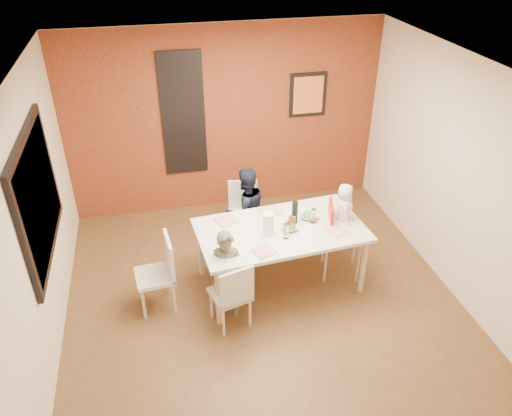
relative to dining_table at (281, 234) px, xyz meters
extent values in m
plane|color=brown|center=(-0.27, -0.19, -0.73)|extent=(4.50, 4.50, 0.00)
cube|color=white|center=(-0.27, -0.19, 1.97)|extent=(4.50, 4.50, 0.02)
cube|color=beige|center=(-0.27, 2.06, 0.62)|extent=(4.50, 0.02, 2.70)
cube|color=beige|center=(-0.27, -2.44, 0.62)|extent=(4.50, 0.02, 2.70)
cube|color=beige|center=(-2.52, -0.19, 0.62)|extent=(0.02, 4.50, 2.70)
cube|color=beige|center=(1.98, -0.19, 0.62)|extent=(0.02, 4.50, 2.70)
cube|color=maroon|center=(-0.27, 2.04, 0.62)|extent=(4.50, 0.02, 2.70)
cube|color=black|center=(-2.49, 0.01, 0.82)|extent=(0.05, 1.70, 1.30)
cube|color=black|center=(-2.48, 0.01, 0.82)|extent=(0.02, 1.55, 1.15)
cube|color=silver|center=(-0.87, 2.02, 0.77)|extent=(0.55, 0.03, 1.70)
cube|color=black|center=(-0.87, 2.02, 0.77)|extent=(0.60, 0.03, 1.76)
cube|color=black|center=(0.93, 2.02, 0.92)|extent=(0.54, 0.03, 0.64)
cube|color=orange|center=(0.93, 2.00, 0.92)|extent=(0.44, 0.01, 0.54)
cube|color=silver|center=(0.00, 0.00, 0.05)|extent=(2.00, 1.22, 0.04)
cylinder|color=#BEA98D|center=(-0.83, -0.52, -0.35)|extent=(0.06, 0.06, 0.76)
cylinder|color=#BEA98D|center=(-0.91, 0.37, -0.35)|extent=(0.06, 0.06, 0.76)
cylinder|color=#BEA98D|center=(0.91, -0.37, -0.35)|extent=(0.06, 0.06, 0.76)
cylinder|color=#BEA98D|center=(0.83, 0.52, -0.35)|extent=(0.06, 0.06, 0.76)
cube|color=beige|center=(-0.70, -0.53, -0.33)|extent=(0.48, 0.48, 0.04)
cube|color=beige|center=(-0.66, -0.70, -0.11)|extent=(0.38, 0.14, 0.44)
cylinder|color=beige|center=(-0.59, -0.33, -0.54)|extent=(0.03, 0.03, 0.38)
cylinder|color=beige|center=(-0.51, -0.64, -0.54)|extent=(0.03, 0.03, 0.38)
cylinder|color=beige|center=(-0.90, -0.42, -0.54)|extent=(0.03, 0.03, 0.38)
cylinder|color=beige|center=(-0.82, -0.72, -0.54)|extent=(0.03, 0.03, 0.38)
cube|color=silver|center=(-0.25, 0.97, -0.33)|extent=(0.45, 0.45, 0.04)
cube|color=silver|center=(-0.22, 1.15, -0.10)|extent=(0.39, 0.10, 0.45)
cylinder|color=#C7AF94|center=(-0.43, 0.84, -0.53)|extent=(0.03, 0.03, 0.39)
cylinder|color=#C7AF94|center=(-0.38, 1.16, -0.53)|extent=(0.03, 0.03, 0.39)
cylinder|color=#C7AF94|center=(-0.11, 0.79, -0.53)|extent=(0.03, 0.03, 0.39)
cylinder|color=#C7AF94|center=(-0.06, 1.10, -0.53)|extent=(0.03, 0.03, 0.39)
cube|color=white|center=(-1.48, -0.07, -0.30)|extent=(0.46, 0.46, 0.05)
cube|color=white|center=(-1.29, -0.05, -0.06)|extent=(0.08, 0.42, 0.47)
cylinder|color=beige|center=(-1.67, 0.08, -0.52)|extent=(0.03, 0.03, 0.41)
cylinder|color=beige|center=(-1.33, 0.11, -0.52)|extent=(0.03, 0.03, 0.41)
cylinder|color=beige|center=(-1.63, -0.26, -0.52)|extent=(0.03, 0.03, 0.41)
cylinder|color=beige|center=(-1.29, -0.23, -0.52)|extent=(0.03, 0.03, 0.41)
cube|color=red|center=(0.79, 0.03, -0.16)|extent=(0.43, 0.43, 0.05)
cube|color=red|center=(0.63, 0.08, 0.07)|extent=(0.12, 0.35, 0.41)
cube|color=red|center=(0.79, 0.03, -0.06)|extent=(0.43, 0.43, 0.02)
cylinder|color=#BEA78D|center=(0.92, -0.21, -0.46)|extent=(0.03, 0.03, 0.54)
cylinder|color=#BEA78D|center=(0.55, -0.10, -0.46)|extent=(0.03, 0.03, 0.54)
cylinder|color=#BEA78D|center=(1.03, 0.17, -0.46)|extent=(0.03, 0.03, 0.54)
cylinder|color=#BEA78D|center=(0.65, 0.27, -0.46)|extent=(0.03, 0.03, 0.54)
imported|color=brown|center=(-0.70, -0.37, -0.19)|extent=(0.44, 0.34, 1.08)
imported|color=black|center=(-0.25, 0.81, -0.14)|extent=(0.68, 0.60, 1.18)
imported|color=silver|center=(0.77, 0.03, 0.20)|extent=(0.28, 0.37, 0.67)
cube|color=white|center=(-0.30, -0.39, 0.08)|extent=(0.28, 0.28, 0.01)
cube|color=white|center=(-0.04, 0.38, 0.08)|extent=(0.28, 0.28, 0.01)
cube|color=white|center=(0.60, -0.20, 0.08)|extent=(0.29, 0.29, 0.01)
cube|color=white|center=(-0.59, 0.29, 0.08)|extent=(0.30, 0.30, 0.01)
imported|color=silver|center=(0.09, -0.04, 0.09)|extent=(0.23, 0.23, 0.05)
imported|color=white|center=(0.39, 0.16, 0.10)|extent=(0.23, 0.23, 0.05)
cylinder|color=black|center=(0.19, 0.10, 0.21)|extent=(0.07, 0.07, 0.27)
cylinder|color=white|center=(0.00, -0.19, 0.16)|extent=(0.06, 0.06, 0.18)
cylinder|color=white|center=(0.40, 0.04, 0.16)|extent=(0.06, 0.06, 0.18)
cylinder|color=white|center=(-0.17, -0.07, 0.20)|extent=(0.12, 0.12, 0.27)
cylinder|color=red|center=(0.07, -0.05, 0.14)|extent=(0.04, 0.04, 0.14)
cylinder|color=#367627|center=(0.12, 0.05, 0.14)|extent=(0.03, 0.03, 0.13)
cylinder|color=brown|center=(0.15, 0.01, 0.14)|extent=(0.04, 0.04, 0.14)
cylinder|color=#D56217|center=(0.78, 0.15, 0.13)|extent=(0.07, 0.07, 0.12)
camera|label=1|loc=(-1.34, -4.58, 3.28)|focal=35.00mm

